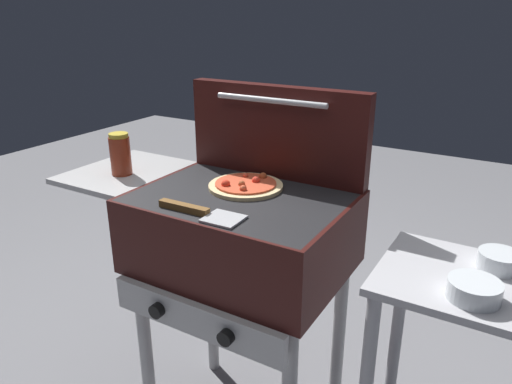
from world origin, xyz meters
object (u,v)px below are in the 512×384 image
(grill, at_px, (238,238))
(sauce_jar, at_px, (120,154))
(prep_table, at_px, (457,359))
(spatula, at_px, (200,212))
(topping_bowl_near, at_px, (474,291))
(topping_bowl_far, at_px, (499,261))
(pizza_pepperoni, at_px, (246,185))

(grill, bearing_deg, sauce_jar, -175.50)
(grill, distance_m, prep_table, 0.70)
(grill, xyz_separation_m, spatula, (-0.01, -0.18, 0.15))
(sauce_jar, height_order, spatula, sauce_jar)
(grill, relative_size, sauce_jar, 6.75)
(topping_bowl_near, bearing_deg, topping_bowl_far, 78.73)
(sauce_jar, xyz_separation_m, spatula, (0.44, -0.14, -0.06))
(spatula, distance_m, topping_bowl_far, 0.78)
(grill, distance_m, spatula, 0.23)
(grill, height_order, sauce_jar, sauce_jar)
(spatula, relative_size, topping_bowl_near, 2.21)
(topping_bowl_near, relative_size, topping_bowl_far, 1.12)
(sauce_jar, height_order, prep_table, sauce_jar)
(grill, distance_m, topping_bowl_near, 0.70)
(pizza_pepperoni, height_order, topping_bowl_far, pizza_pepperoni)
(spatula, xyz_separation_m, topping_bowl_far, (0.73, 0.27, -0.07))
(spatula, relative_size, topping_bowl_far, 2.46)
(prep_table, height_order, topping_bowl_near, topping_bowl_near)
(pizza_pepperoni, relative_size, topping_bowl_near, 1.97)
(pizza_pepperoni, distance_m, topping_bowl_far, 0.74)
(grill, height_order, spatula, spatula)
(prep_table, bearing_deg, topping_bowl_far, 60.12)
(grill, distance_m, sauce_jar, 0.49)
(pizza_pepperoni, xyz_separation_m, prep_table, (0.68, -0.06, -0.34))
(pizza_pepperoni, bearing_deg, sauce_jar, -167.17)
(sauce_jar, bearing_deg, prep_table, 2.01)
(topping_bowl_near, bearing_deg, grill, 172.81)
(grill, distance_m, topping_bowl_far, 0.73)
(pizza_pepperoni, height_order, topping_bowl_near, pizza_pepperoni)
(grill, bearing_deg, topping_bowl_near, -7.19)
(sauce_jar, distance_m, topping_bowl_far, 1.18)
(topping_bowl_near, bearing_deg, spatula, -172.54)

